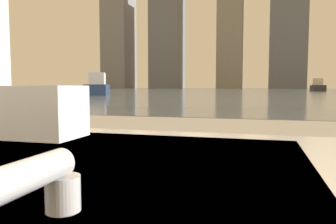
{
  "coord_description": "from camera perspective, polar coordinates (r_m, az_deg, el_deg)",
  "views": [
    {
      "loc": [
        0.64,
        -0.14,
        0.7
      ],
      "look_at": [
        0.05,
        1.97,
        0.53
      ],
      "focal_mm": 35.0,
      "sensor_mm": 36.0,
      "label": 1
    }
  ],
  "objects": [
    {
      "name": "faucet_far",
      "position": [
        0.39,
        -22.93,
        -11.63
      ],
      "size": [
        0.04,
        0.19,
        0.08
      ],
      "color": "silver",
      "rests_on": "bathtub"
    },
    {
      "name": "towel_stack",
      "position": [
        1.1,
        -22.14,
        0.08
      ],
      "size": [
        0.28,
        0.17,
        0.16
      ],
      "color": "white",
      "rests_on": "bathtub"
    },
    {
      "name": "harbor_water",
      "position": [
        62.15,
        14.91,
        3.67
      ],
      "size": [
        180.0,
        110.0,
        0.01
      ],
      "color": "slate",
      "rests_on": "ground_plane"
    },
    {
      "name": "harbor_boat_1",
      "position": [
        55.73,
        24.62,
        4.05
      ],
      "size": [
        1.96,
        5.22,
        1.93
      ],
      "color": "#2D2D33",
      "rests_on": "harbor_water"
    },
    {
      "name": "harbor_boat_3",
      "position": [
        27.36,
        -12.17,
        4.26
      ],
      "size": [
        3.34,
        5.08,
        1.81
      ],
      "color": "navy",
      "rests_on": "harbor_water"
    },
    {
      "name": "skyline_tower_0",
      "position": [
        132.08,
        -8.61,
        16.34
      ],
      "size": [
        9.7,
        12.69,
        56.0
      ],
      "color": "slate",
      "rests_on": "ground_plane"
    },
    {
      "name": "skyline_tower_1",
      "position": [
        123.69,
        -0.13,
        11.88
      ],
      "size": [
        10.77,
        12.56,
        33.33
      ],
      "color": "slate",
      "rests_on": "ground_plane"
    },
    {
      "name": "skyline_tower_2",
      "position": [
        120.64,
        10.85,
        15.04
      ],
      "size": [
        8.62,
        10.39,
        46.02
      ],
      "color": "gray",
      "rests_on": "ground_plane"
    }
  ]
}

